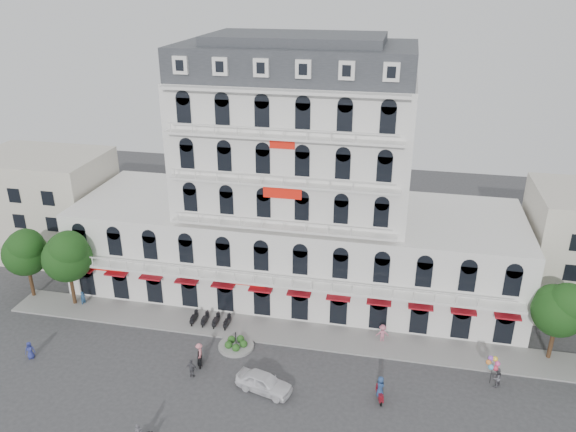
{
  "coord_description": "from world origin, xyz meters",
  "views": [
    {
      "loc": [
        10.04,
        -33.6,
        30.71
      ],
      "look_at": [
        0.91,
        10.0,
        11.46
      ],
      "focal_mm": 35.0,
      "sensor_mm": 36.0,
      "label": 1
    }
  ],
  "objects_px": {
    "rider_east": "(380,389)",
    "balloon_vendor": "(495,373)",
    "rider_center": "(199,354)",
    "parked_car": "(264,382)"
  },
  "relations": [
    {
      "from": "rider_east",
      "to": "balloon_vendor",
      "type": "bearing_deg",
      "value": -82.3
    },
    {
      "from": "rider_center",
      "to": "parked_car",
      "type": "bearing_deg",
      "value": 52.42
    },
    {
      "from": "parked_car",
      "to": "rider_east",
      "type": "xyz_separation_m",
      "value": [
        9.11,
        0.72,
        0.36
      ]
    },
    {
      "from": "rider_east",
      "to": "rider_center",
      "type": "bearing_deg",
      "value": 70.27
    },
    {
      "from": "parked_car",
      "to": "rider_center",
      "type": "xyz_separation_m",
      "value": [
        -6.16,
        2.05,
        0.32
      ]
    },
    {
      "from": "rider_east",
      "to": "balloon_vendor",
      "type": "height_order",
      "value": "balloon_vendor"
    },
    {
      "from": "rider_east",
      "to": "rider_center",
      "type": "xyz_separation_m",
      "value": [
        -15.27,
        1.33,
        -0.04
      ]
    },
    {
      "from": "balloon_vendor",
      "to": "rider_center",
      "type": "bearing_deg",
      "value": -174.4
    },
    {
      "from": "parked_car",
      "to": "balloon_vendor",
      "type": "relative_size",
      "value": 1.9
    },
    {
      "from": "rider_center",
      "to": "balloon_vendor",
      "type": "relative_size",
      "value": 0.86
    }
  ]
}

